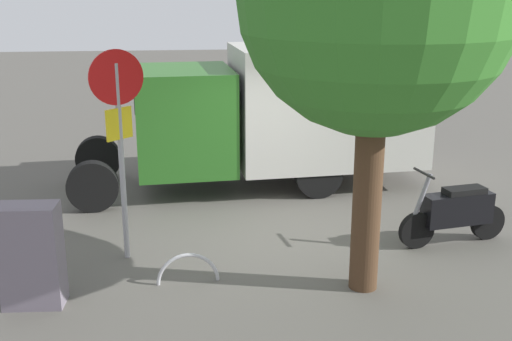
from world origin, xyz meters
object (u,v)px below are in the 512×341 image
Objects in this scene: stop_sign at (119,123)px; utility_cabinet at (31,256)px; box_truck_near at (277,108)px; bike_rack_hoop at (188,282)px; motorcycle at (456,211)px.

stop_sign is 2.15m from utility_cabinet.
utility_cabinet is (3.69, 4.61, -0.88)m from box_truck_near.
box_truck_near is 8.12× the size of bike_rack_hoop.
motorcycle is 6.15m from utility_cabinet.
stop_sign is (4.99, -0.01, 1.50)m from motorcycle.
utility_cabinet reaches higher than motorcycle.
box_truck_near reaches higher than motorcycle.
utility_cabinet is at bearing 46.96° from box_truck_near.
bike_rack_hoop is at bearing 133.96° from stop_sign.
bike_rack_hoop is at bearing 62.63° from box_truck_near.
utility_cabinet is at bearing 52.14° from stop_sign.
utility_cabinet is 1.55× the size of bike_rack_hoop.
box_truck_near is 3.84× the size of motorcycle.
stop_sign reaches higher than box_truck_near.
bike_rack_hoop is (4.10, 0.91, -0.52)m from motorcycle.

